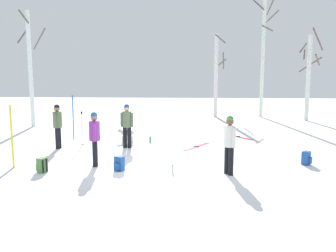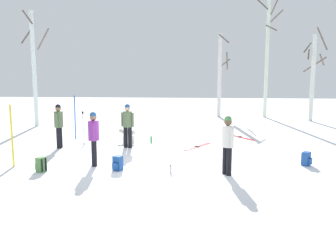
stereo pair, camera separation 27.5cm
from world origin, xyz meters
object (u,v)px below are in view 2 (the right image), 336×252
ski_pair_lying_1 (239,137)px  water_bottle_0 (151,139)px  birch_tree_0 (34,67)px  birch_tree_2 (267,53)px  person_1 (59,123)px  dog (128,133)px  backpack_2 (306,159)px  person_0 (128,123)px  water_bottle_1 (171,169)px  ski_pair_lying_0 (198,147)px  backpack_0 (41,165)px  ski_poles_0 (83,127)px  birch_tree_1 (220,74)px  birch_tree_3 (313,75)px  person_3 (94,135)px  backpack_1 (118,163)px  person_2 (228,141)px  ski_pair_planted_0 (12,136)px  ski_pair_planted_1 (75,117)px

ski_pair_lying_1 → water_bottle_0: water_bottle_0 is taller
birch_tree_0 → birch_tree_2: (13.23, 4.92, 0.95)m
water_bottle_0 → person_1: bearing=-157.9°
dog → backpack_2: 7.20m
person_0 → water_bottle_1: (1.91, -3.47, -0.86)m
ski_pair_lying_0 → backpack_0: size_ratio=3.76×
person_0 → ski_poles_0: size_ratio=1.23×
birch_tree_1 → person_0: bearing=-112.6°
person_0 → birch_tree_3: size_ratio=0.31×
person_3 → birch_tree_1: 13.90m
person_3 → backpack_1: (0.85, -0.50, -0.77)m
person_0 → person_2: (3.55, -3.51, 0.00)m
ski_pair_planted_0 → ski_poles_0: size_ratio=1.40×
person_2 → person_3: (-4.10, 0.72, 0.00)m
person_3 → ski_poles_0: bearing=113.2°
person_0 → dog: 1.24m
ski_pair_planted_1 → birch_tree_2: bearing=41.0°
ski_pair_lying_0 → water_bottle_0: water_bottle_0 is taller
backpack_0 → ski_pair_lying_1: bearing=43.5°
water_bottle_0 → birch_tree_1: size_ratio=0.05×
person_1 → person_3: same height
water_bottle_1 → birch_tree_0: (-7.93, 8.73, 3.08)m
person_0 → backpack_0: person_0 is taller
birch_tree_0 → birch_tree_1: size_ratio=1.14×
birch_tree_2 → birch_tree_3: birch_tree_2 is taller
backpack_2 → birch_tree_3: 11.56m
birch_tree_2 → water_bottle_0: bearing=-125.3°
person_0 → person_3: same height
ski_pair_planted_1 → ski_pair_lying_0: bearing=-13.6°
birch_tree_0 → ski_pair_lying_0: bearing=-29.4°
person_0 → backpack_1: 3.39m
ski_pair_planted_1 → ski_pair_lying_0: 5.61m
water_bottle_0 → water_bottle_1: size_ratio=1.06×
ski_pair_lying_0 → water_bottle_0: bearing=158.1°
person_2 → birch_tree_2: bearing=75.0°
person_3 → birch_tree_1: birch_tree_1 is taller
person_3 → birch_tree_2: (7.76, 12.98, 3.16)m
ski_pair_lying_0 → birch_tree_1: birch_tree_1 is taller
water_bottle_0 → person_2: bearing=-59.2°
person_2 → water_bottle_1: person_2 is taller
birch_tree_1 → dog: bearing=-116.0°
person_3 → person_2: bearing=-9.9°
person_0 → water_bottle_0: 1.62m
backpack_2 → backpack_1: bearing=-170.3°
birch_tree_2 → backpack_2: bearing=-94.8°
person_2 → ski_poles_0: (-5.38, 3.71, -0.23)m
ski_pair_lying_1 → backpack_2: 5.16m
person_1 → birch_tree_3: birch_tree_3 is taller
backpack_0 → birch_tree_2: birch_tree_2 is taller
ski_pair_planted_0 → person_3: bearing=7.4°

